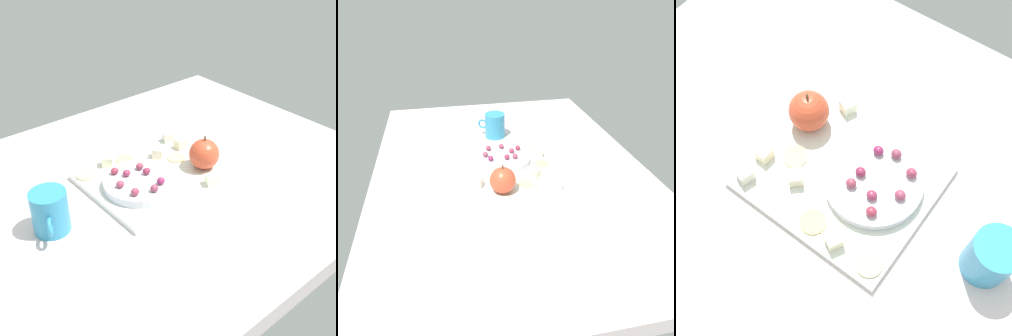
{
  "view_description": "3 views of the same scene",
  "coord_description": "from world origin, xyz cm",
  "views": [
    {
      "loc": [
        -53.47,
        -73.34,
        67.78
      ],
      "look_at": [
        6.84,
        -2.2,
        8.12
      ],
      "focal_mm": 48.0,
      "sensor_mm": 36.0,
      "label": 1
    },
    {
      "loc": [
        93.33,
        -19.83,
        61.41
      ],
      "look_at": [
        6.7,
        -2.48,
        8.23
      ],
      "focal_mm": 34.71,
      "sensor_mm": 36.0,
      "label": 2
    },
    {
      "loc": [
        -17.57,
        28.91,
        76.03
      ],
      "look_at": [
        3.45,
        0.65,
        10.39
      ],
      "focal_mm": 46.1,
      "sensor_mm": 36.0,
      "label": 3
    }
  ],
  "objects": [
    {
      "name": "cheese_cube_1",
      "position": [
        -2.33,
        11.24,
        7.43
      ],
      "size": [
        3.57,
        3.57,
        2.63
      ],
      "primitive_type": "cube",
      "rotation": [
        0.0,
        0.0,
        1.07
      ],
      "color": "#F9EEC5",
      "rests_on": "platter"
    },
    {
      "name": "cup",
      "position": [
        -24.4,
        -0.86,
        9.5
      ],
      "size": [
        7.9,
        10.45,
        9.62
      ],
      "color": "teal",
      "rests_on": "table"
    },
    {
      "name": "apple_stem",
      "position": [
        16.11,
        -5.34,
        14.5
      ],
      "size": [
        0.5,
        0.5,
        1.2
      ],
      "primitive_type": "cylinder",
      "color": "brown",
      "rests_on": "apple_whole"
    },
    {
      "name": "cheese_cube_2",
      "position": [
        12.04,
        -12.16,
        7.43
      ],
      "size": [
        3.47,
        3.47,
        2.63
      ],
      "primitive_type": "cube",
      "rotation": [
        0.0,
        0.0,
        1.16
      ],
      "color": "white",
      "rests_on": "platter"
    },
    {
      "name": "platter",
      "position": [
        4.24,
        -0.49,
        5.4
      ],
      "size": [
        32.72,
        28.15,
        1.43
      ],
      "primitive_type": "cube",
      "color": "silver",
      "rests_on": "table"
    },
    {
      "name": "cracker_0",
      "position": [
        2.76,
        10.52,
        6.32
      ],
      "size": [
        4.76,
        4.76,
        0.4
      ],
      "primitive_type": "cylinder",
      "color": "#DBC57B",
      "rests_on": "platter"
    },
    {
      "name": "grape_7",
      "position": [
        -1.98,
        -7.84,
        9.09
      ],
      "size": [
        1.98,
        1.79,
        1.75
      ],
      "primitive_type": "ellipsoid",
      "color": "#8A3B53",
      "rests_on": "serving_dish"
    },
    {
      "name": "cheese_cube_3",
      "position": [
        17.96,
        5.74,
        7.43
      ],
      "size": [
        2.73,
        2.73,
        2.63
      ],
      "primitive_type": "cube",
      "rotation": [
        0.0,
        0.0,
        1.53
      ],
      "color": "#F9E7BF",
      "rests_on": "platter"
    },
    {
      "name": "grape_3",
      "position": [
        -6.25,
        -6.18,
        9.12
      ],
      "size": [
        1.98,
        1.79,
        1.82
      ],
      "primitive_type": "ellipsoid",
      "color": "#98364E",
      "rests_on": "serving_dish"
    },
    {
      "name": "grape_0",
      "position": [
        1.0,
        -6.49,
        9.07
      ],
      "size": [
        1.98,
        1.79,
        1.73
      ],
      "primitive_type": "ellipsoid",
      "color": "#8B2854",
      "rests_on": "serving_dish"
    },
    {
      "name": "grape_5",
      "position": [
        1.1,
        1.73,
        9.08
      ],
      "size": [
        1.98,
        1.79,
        1.75
      ],
      "primitive_type": "ellipsoid",
      "color": "#943B4E",
      "rests_on": "serving_dish"
    },
    {
      "name": "grape_1",
      "position": [
        -3.07,
        1.43,
        9.01
      ],
      "size": [
        1.98,
        1.79,
        1.61
      ],
      "primitive_type": "ellipsoid",
      "color": "#8E2F4E",
      "rests_on": "serving_dish"
    },
    {
      "name": "grape_2",
      "position": [
        -4.77,
        3.99,
        9.05
      ],
      "size": [
        1.98,
        1.79,
        1.68
      ],
      "primitive_type": "ellipsoid",
      "color": "#972E43",
      "rests_on": "serving_dish"
    },
    {
      "name": "cheese_cube_0",
      "position": [
        10.22,
        6.11,
        7.43
      ],
      "size": [
        3.72,
        3.72,
        2.63
      ],
      "primitive_type": "cube",
      "rotation": [
        0.0,
        0.0,
        0.76
      ],
      "color": "#F9E7C4",
      "rests_on": "platter"
    },
    {
      "name": "grape_6",
      "position": [
        1.06,
        -1.04,
        9.06
      ],
      "size": [
        1.98,
        1.79,
        1.71
      ],
      "primitive_type": "ellipsoid",
      "color": "#882847",
      "rests_on": "serving_dish"
    },
    {
      "name": "apple_whole",
      "position": [
        16.11,
        -5.34,
        10.01
      ],
      "size": [
        7.78,
        7.78,
        7.78
      ],
      "primitive_type": "sphere",
      "color": "#D24A2D",
      "rests_on": "platter"
    },
    {
      "name": "cracker_1",
      "position": [
        13.52,
        2.39,
        6.32
      ],
      "size": [
        4.76,
        4.76,
        0.4
      ],
      "primitive_type": "cylinder",
      "color": "#E2C484",
      "rests_on": "platter"
    },
    {
      "name": "cracker_2",
      "position": [
        -9.16,
        10.77,
        6.32
      ],
      "size": [
        4.76,
        4.76,
        0.4
      ],
      "primitive_type": "cylinder",
      "color": "#D6B88E",
      "rests_on": "platter"
    },
    {
      "name": "grape_4",
      "position": [
        -6.97,
        -1.46,
        9.05
      ],
      "size": [
        1.98,
        1.79,
        1.68
      ],
      "primitive_type": "ellipsoid",
      "color": "#983A56",
      "rests_on": "serving_dish"
    },
    {
      "name": "table",
      "position": [
        0.0,
        0.0,
        2.35
      ],
      "size": [
        124.21,
        90.25,
        4.69
      ],
      "primitive_type": "cube",
      "color": "silver",
      "rests_on": "ground"
    },
    {
      "name": "serving_dish",
      "position": [
        -1.39,
        -1.75,
        7.16
      ],
      "size": [
        17.87,
        17.87,
        2.09
      ],
      "primitive_type": "cylinder",
      "color": "silver",
      "rests_on": "platter"
    },
    {
      "name": "cheese_cube_4",
      "position": [
        17.87,
        11.0,
        7.43
      ],
      "size": [
        3.3,
        3.3,
        2.63
      ],
      "primitive_type": "cube",
      "rotation": [
        0.0,
        0.0,
        1.27
      ],
      "color": "#EEE4CF",
      "rests_on": "platter"
    }
  ]
}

